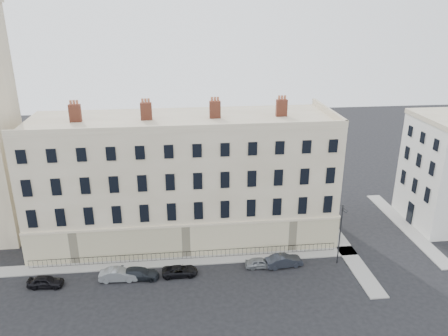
{
  "coord_description": "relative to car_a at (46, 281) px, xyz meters",
  "views": [
    {
      "loc": [
        -6.54,
        -38.22,
        27.64
      ],
      "look_at": [
        -1.15,
        10.0,
        9.36
      ],
      "focal_mm": 35.0,
      "sensor_mm": 36.0,
      "label": 1
    }
  ],
  "objects": [
    {
      "name": "ground",
      "position": [
        20.74,
        -1.84,
        -0.62
      ],
      "size": [
        160.0,
        160.0,
        0.0
      ],
      "primitive_type": "plane",
      "color": "black",
      "rests_on": "ground"
    },
    {
      "name": "terrace",
      "position": [
        14.77,
        10.13,
        6.87
      ],
      "size": [
        36.22,
        12.22,
        17.0
      ],
      "color": "#BCAC8C",
      "rests_on": "ground"
    },
    {
      "name": "pavement_terrace",
      "position": [
        10.74,
        3.16,
        -0.56
      ],
      "size": [
        48.0,
        2.0,
        0.12
      ],
      "primitive_type": "cube",
      "color": "gray",
      "rests_on": "ground"
    },
    {
      "name": "pavement_east_return",
      "position": [
        33.74,
        6.16,
        -0.56
      ],
      "size": [
        2.0,
        24.0,
        0.12
      ],
      "primitive_type": "cube",
      "color": "gray",
      "rests_on": "ground"
    },
    {
      "name": "pavement_adjacent",
      "position": [
        43.74,
        8.16,
        -0.56
      ],
      "size": [
        2.0,
        20.0,
        0.12
      ],
      "primitive_type": "cube",
      "color": "gray",
      "rests_on": "ground"
    },
    {
      "name": "railings",
      "position": [
        14.74,
        3.56,
        -0.07
      ],
      "size": [
        35.0,
        0.04,
        0.96
      ],
      "color": "black",
      "rests_on": "ground"
    },
    {
      "name": "car_a",
      "position": [
        0.0,
        0.0,
        0.0
      ],
      "size": [
        3.76,
        1.77,
        1.24
      ],
      "primitive_type": "imported",
      "rotation": [
        0.0,
        0.0,
        1.49
      ],
      "color": "black",
      "rests_on": "ground"
    },
    {
      "name": "car_b",
      "position": [
        7.42,
        0.35,
        0.05
      ],
      "size": [
        4.11,
        1.56,
        1.34
      ],
      "primitive_type": "imported",
      "rotation": [
        0.0,
        0.0,
        1.54
      ],
      "color": "slate",
      "rests_on": "ground"
    },
    {
      "name": "car_c",
      "position": [
        9.6,
        0.41,
        -0.02
      ],
      "size": [
        4.35,
        2.19,
        1.21
      ],
      "primitive_type": "imported",
      "rotation": [
        0.0,
        0.0,
        1.45
      ],
      "color": "black",
      "rests_on": "ground"
    },
    {
      "name": "car_d",
      "position": [
        13.92,
        0.52,
        -0.09
      ],
      "size": [
        3.86,
        1.81,
        1.07
      ],
      "primitive_type": "imported",
      "rotation": [
        0.0,
        0.0,
        1.58
      ],
      "color": "black",
      "rests_on": "ground"
    },
    {
      "name": "car_e",
      "position": [
        22.86,
        1.03,
        -0.05
      ],
      "size": [
        3.42,
        1.48,
        1.15
      ],
      "primitive_type": "imported",
      "rotation": [
        0.0,
        0.0,
        1.53
      ],
      "color": "slate",
      "rests_on": "ground"
    },
    {
      "name": "car_f",
      "position": [
        25.54,
        0.98,
        0.06
      ],
      "size": [
        4.3,
        1.93,
        1.37
      ],
      "primitive_type": "imported",
      "rotation": [
        0.0,
        0.0,
        1.69
      ],
      "color": "#21242C",
      "rests_on": "ground"
    },
    {
      "name": "streetlamp",
      "position": [
        31.72,
        0.84,
        3.42
      ],
      "size": [
        0.43,
        1.57,
        7.3
      ],
      "rotation": [
        0.0,
        0.0,
        0.19
      ],
      "color": "#28292D",
      "rests_on": "ground"
    }
  ]
}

